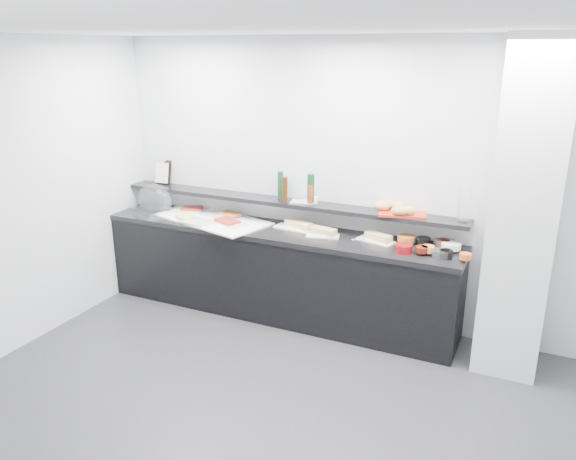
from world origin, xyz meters
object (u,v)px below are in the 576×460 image
at_px(sandwich_plate_mid, 323,236).
at_px(condiment_tray, 303,202).
at_px(carafe, 464,205).
at_px(framed_print, 164,171).
at_px(bread_tray, 402,213).
at_px(cloche_base, 152,210).

xyz_separation_m(sandwich_plate_mid, condiment_tray, (-0.29, 0.20, 0.25)).
bearing_deg(carafe, framed_print, 177.87).
bearing_deg(condiment_tray, bread_tray, -10.55).
distance_m(sandwich_plate_mid, framed_print, 2.08).
xyz_separation_m(condiment_tray, bread_tray, (0.98, 0.02, 0.00)).
relative_size(cloche_base, condiment_tray, 1.71).
bearing_deg(framed_print, bread_tray, 6.65).
height_order(framed_print, carafe, carafe).
bearing_deg(condiment_tray, carafe, -12.21).
bearing_deg(condiment_tray, sandwich_plate_mid, -46.43).
bearing_deg(bread_tray, carafe, -17.01).
bearing_deg(sandwich_plate_mid, framed_print, 155.24).
distance_m(cloche_base, sandwich_plate_mid, 1.97).
height_order(sandwich_plate_mid, condiment_tray, condiment_tray).
bearing_deg(cloche_base, bread_tray, 29.26).
xyz_separation_m(cloche_base, bread_tray, (2.65, 0.23, 0.24)).
height_order(condiment_tray, carafe, carafe).
relative_size(sandwich_plate_mid, carafe, 1.02).
bearing_deg(carafe, cloche_base, -176.48).
height_order(cloche_base, bread_tray, bread_tray).
bearing_deg(sandwich_plate_mid, cloche_base, 164.13).
bearing_deg(carafe, condiment_tray, 179.37).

